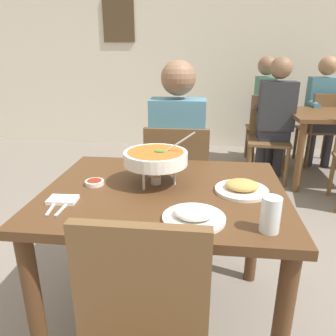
# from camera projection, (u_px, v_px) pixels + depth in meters

# --- Properties ---
(ground_plane) EXTENTS (16.00, 16.00, 0.00)m
(ground_plane) POSITION_uv_depth(u_px,v_px,m) (165.00, 317.00, 1.76)
(ground_plane) COLOR gray
(cafe_rear_partition) EXTENTS (10.00, 0.10, 3.00)m
(cafe_rear_partition) POSITION_uv_depth(u_px,v_px,m) (195.00, 40.00, 4.52)
(cafe_rear_partition) COLOR beige
(cafe_rear_partition) RESTS_ON ground_plane
(picture_frame_hung) EXTENTS (0.44, 0.03, 0.56)m
(picture_frame_hung) POSITION_uv_depth(u_px,v_px,m) (119.00, 21.00, 4.49)
(picture_frame_hung) COLOR #4C3823
(dining_table_main) EXTENTS (1.10, 0.88, 0.75)m
(dining_table_main) POSITION_uv_depth(u_px,v_px,m) (164.00, 212.00, 1.54)
(dining_table_main) COLOR #51331C
(dining_table_main) RESTS_ON ground_plane
(chair_diner_main) EXTENTS (0.44, 0.44, 0.90)m
(chair_diner_main) POSITION_uv_depth(u_px,v_px,m) (177.00, 180.00, 2.26)
(chair_diner_main) COLOR brown
(chair_diner_main) RESTS_ON ground_plane
(diner_main) EXTENTS (0.40, 0.45, 1.31)m
(diner_main) POSITION_uv_depth(u_px,v_px,m) (178.00, 146.00, 2.21)
(diner_main) COLOR #2D2D38
(diner_main) RESTS_ON ground_plane
(curry_bowl) EXTENTS (0.33, 0.30, 0.26)m
(curry_bowl) POSITION_uv_depth(u_px,v_px,m) (156.00, 158.00, 1.52)
(curry_bowl) COLOR silver
(curry_bowl) RESTS_ON dining_table_main
(rice_plate) EXTENTS (0.24, 0.24, 0.06)m
(rice_plate) POSITION_uv_depth(u_px,v_px,m) (194.00, 215.00, 1.22)
(rice_plate) COLOR white
(rice_plate) RESTS_ON dining_table_main
(appetizer_plate) EXTENTS (0.24, 0.24, 0.06)m
(appetizer_plate) POSITION_uv_depth(u_px,v_px,m) (242.00, 188.00, 1.47)
(appetizer_plate) COLOR white
(appetizer_plate) RESTS_ON dining_table_main
(sauce_dish) EXTENTS (0.09, 0.09, 0.02)m
(sauce_dish) POSITION_uv_depth(u_px,v_px,m) (95.00, 182.00, 1.55)
(sauce_dish) COLOR white
(sauce_dish) RESTS_ON dining_table_main
(napkin_folded) EXTENTS (0.12, 0.09, 0.02)m
(napkin_folded) POSITION_uv_depth(u_px,v_px,m) (63.00, 200.00, 1.37)
(napkin_folded) COLOR white
(napkin_folded) RESTS_ON dining_table_main
(fork_utensil) EXTENTS (0.04, 0.17, 0.01)m
(fork_utensil) POSITION_uv_depth(u_px,v_px,m) (53.00, 206.00, 1.33)
(fork_utensil) COLOR silver
(fork_utensil) RESTS_ON dining_table_main
(spoon_utensil) EXTENTS (0.02, 0.17, 0.01)m
(spoon_utensil) POSITION_uv_depth(u_px,v_px,m) (65.00, 206.00, 1.33)
(spoon_utensil) COLOR silver
(spoon_utensil) RESTS_ON dining_table_main
(drink_glass) EXTENTS (0.07, 0.07, 0.13)m
(drink_glass) POSITION_uv_depth(u_px,v_px,m) (270.00, 216.00, 1.13)
(drink_glass) COLOR silver
(drink_glass) RESTS_ON dining_table_main
(chair_bg_left) EXTENTS (0.47, 0.47, 0.90)m
(chair_bg_left) POSITION_uv_depth(u_px,v_px,m) (274.00, 123.00, 4.06)
(chair_bg_left) COLOR brown
(chair_bg_left) RESTS_ON ground_plane
(chair_bg_middle) EXTENTS (0.49, 0.49, 0.90)m
(chair_bg_middle) POSITION_uv_depth(u_px,v_px,m) (323.00, 126.00, 3.93)
(chair_bg_middle) COLOR brown
(chair_bg_middle) RESTS_ON ground_plane
(chair_bg_right) EXTENTS (0.48, 0.48, 0.90)m
(chair_bg_right) POSITION_uv_depth(u_px,v_px,m) (268.00, 133.00, 3.58)
(chair_bg_right) COLOR brown
(chair_bg_right) RESTS_ON ground_plane
(patron_bg_left) EXTENTS (0.45, 0.40, 1.31)m
(patron_bg_left) POSITION_uv_depth(u_px,v_px,m) (267.00, 105.00, 3.94)
(patron_bg_left) COLOR #2D2D38
(patron_bg_left) RESTS_ON ground_plane
(patron_bg_middle) EXTENTS (0.40, 0.45, 1.31)m
(patron_bg_middle) POSITION_uv_depth(u_px,v_px,m) (323.00, 105.00, 3.90)
(patron_bg_middle) COLOR #2D2D38
(patron_bg_middle) RESTS_ON ground_plane
(patron_bg_right) EXTENTS (0.40, 0.45, 1.31)m
(patron_bg_right) POSITION_uv_depth(u_px,v_px,m) (275.00, 112.00, 3.45)
(patron_bg_right) COLOR #2D2D38
(patron_bg_right) RESTS_ON ground_plane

